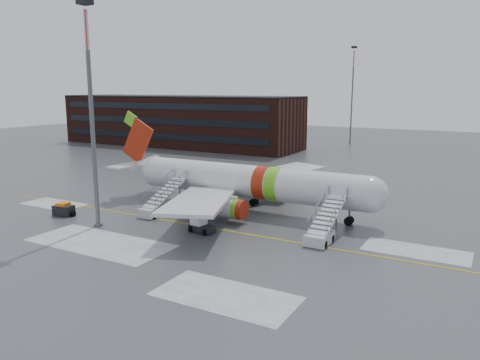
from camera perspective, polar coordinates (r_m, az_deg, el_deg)
The scene contains 9 objects.
ground at distance 49.38m, azimuth -3.37°, elevation -5.49°, with size 260.00×260.00×0.00m, color #494C4F.
airliner at distance 54.64m, azimuth 0.15°, elevation -0.15°, with size 35.03×32.97×11.18m.
airstair_fwd at distance 44.54m, azimuth 9.99°, elevation -6.08°, with size 2.05×7.70×3.48m.
airstair_aft at distance 53.85m, azimuth -10.02°, elevation -3.06°, with size 2.05×7.70×3.48m.
pushback_tug at distance 46.98m, azimuth -4.78°, elevation -5.57°, with size 2.69×2.15×1.45m.
baggage_tractor at distance 56.34m, azimuth -20.69°, elevation -3.45°, with size 2.94×1.63×1.48m.
light_mast_near at distance 49.20m, azimuth -17.65°, elevation 7.81°, with size 1.20×1.20×22.42m.
terminal_building at distance 118.44m, azimuth -7.51°, elevation 7.22°, with size 62.00×16.11×12.30m.
light_mast_far_n at distance 122.50m, azimuth 13.54°, elevation 10.71°, with size 1.20×1.20×24.25m.
Camera 1 is at (25.56, -39.81, 14.13)m, focal length 35.00 mm.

